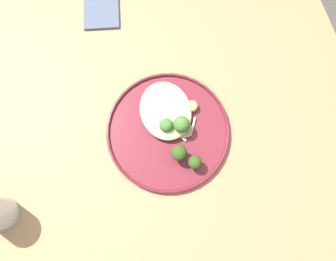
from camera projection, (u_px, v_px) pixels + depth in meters
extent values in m
plane|color=#47423D|center=(165.00, 171.00, 1.55)|extent=(6.00, 6.00, 0.00)
cube|color=#9E754C|center=(162.00, 138.00, 0.85)|extent=(1.40, 1.00, 0.04)
cube|color=olive|center=(3.00, 32.00, 1.32)|extent=(0.06, 0.06, 0.70)
cylinder|color=maroon|center=(168.00, 132.00, 0.83)|extent=(0.29, 0.29, 0.01)
torus|color=maroon|center=(168.00, 131.00, 0.82)|extent=(0.29, 0.29, 0.01)
ellipsoid|color=beige|center=(166.00, 111.00, 0.82)|extent=(0.15, 0.12, 0.03)
cylinder|color=beige|center=(168.00, 105.00, 0.83)|extent=(0.03, 0.03, 0.02)
cylinder|color=#988766|center=(168.00, 104.00, 0.82)|extent=(0.02, 0.02, 0.00)
cylinder|color=#E5C689|center=(185.00, 131.00, 0.82)|extent=(0.03, 0.03, 0.01)
cylinder|color=#958159|center=(185.00, 130.00, 0.81)|extent=(0.03, 0.03, 0.00)
cylinder|color=beige|center=(159.00, 112.00, 0.83)|extent=(0.03, 0.03, 0.01)
cylinder|color=#988766|center=(159.00, 111.00, 0.82)|extent=(0.03, 0.03, 0.00)
cylinder|color=#E5C689|center=(170.00, 115.00, 0.82)|extent=(0.03, 0.03, 0.01)
cylinder|color=#958159|center=(170.00, 115.00, 0.82)|extent=(0.03, 0.03, 0.00)
cylinder|color=#DBB77A|center=(192.00, 106.00, 0.83)|extent=(0.03, 0.03, 0.01)
cylinder|color=#8E774F|center=(192.00, 105.00, 0.82)|extent=(0.02, 0.02, 0.00)
cylinder|color=#E5C689|center=(161.00, 132.00, 0.81)|extent=(0.03, 0.03, 0.02)
cylinder|color=#958159|center=(161.00, 131.00, 0.81)|extent=(0.02, 0.02, 0.00)
cylinder|color=#DBB77A|center=(182.00, 102.00, 0.83)|extent=(0.02, 0.02, 0.01)
cylinder|color=#8E774F|center=(183.00, 101.00, 0.83)|extent=(0.02, 0.02, 0.00)
cylinder|color=#7A994C|center=(194.00, 164.00, 0.80)|extent=(0.01, 0.01, 0.02)
sphere|color=#2D4C19|center=(195.00, 162.00, 0.78)|extent=(0.03, 0.03, 0.03)
cylinder|color=#7A994C|center=(181.00, 127.00, 0.82)|extent=(0.02, 0.02, 0.02)
sphere|color=#42702D|center=(181.00, 124.00, 0.79)|extent=(0.04, 0.04, 0.04)
cylinder|color=#89A356|center=(179.00, 155.00, 0.80)|extent=(0.02, 0.02, 0.02)
sphere|color=#2D4C19|center=(179.00, 153.00, 0.78)|extent=(0.04, 0.04, 0.04)
cylinder|color=#7A994C|center=(166.00, 128.00, 0.82)|extent=(0.02, 0.02, 0.02)
sphere|color=#42702D|center=(166.00, 125.00, 0.80)|extent=(0.03, 0.03, 0.03)
cube|color=silver|center=(177.00, 134.00, 0.82)|extent=(0.05, 0.04, 0.00)
cube|color=silver|center=(193.00, 126.00, 0.82)|extent=(0.04, 0.03, 0.00)
cube|color=#4C566B|center=(101.00, 3.00, 0.91)|extent=(0.17, 0.12, 0.01)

